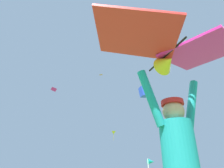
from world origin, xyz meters
TOP-DOWN VIEW (x-y plane):
  - kite_flyer_person at (0.06, -0.37)m, footprint 0.81×0.38m
  - held_stunt_kite at (0.07, -0.46)m, footprint 2.04×1.17m
  - distant_kite_white_high_left at (9.76, 16.04)m, footprint 1.17×1.17m
  - distant_kite_orange_overhead_distant at (5.86, 33.94)m, footprint 0.92×0.91m
  - distant_kite_magenta_mid_right at (-2.85, 31.17)m, footprint 1.19×1.17m
  - distant_kite_yellow_low_right at (8.37, 33.28)m, footprint 0.95×1.04m
  - distant_kite_blue_high_right at (8.05, 18.25)m, footprint 0.98×0.89m
  - marker_flag at (2.77, 6.24)m, footprint 0.30×0.24m

SIDE VIEW (x-z plane):
  - kite_flyer_person at x=0.06m, z-range -0.02..1.90m
  - marker_flag at x=2.77m, z-range 0.67..2.47m
  - held_stunt_kite at x=0.07m, z-range 2.05..2.47m
  - distant_kite_white_high_left at x=9.76m, z-range 5.83..6.04m
  - distant_kite_yellow_low_right at x=8.37m, z-range 8.39..10.21m
  - distant_kite_blue_high_right at x=8.05m, z-range 10.10..11.43m
  - distant_kite_magenta_mid_right at x=-2.85m, z-range 15.48..15.90m
  - distant_kite_orange_overhead_distant at x=5.86m, z-range 21.16..21.41m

